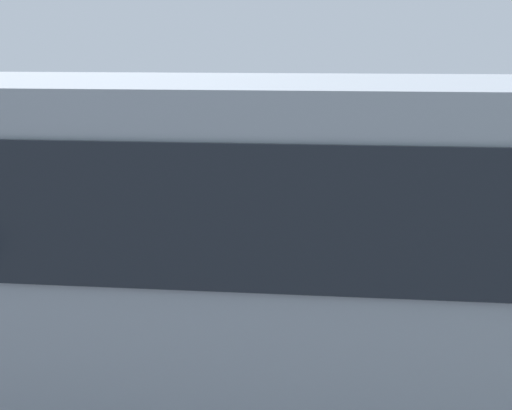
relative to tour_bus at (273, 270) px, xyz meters
name	(u,v)px	position (x,y,z in m)	size (l,w,h in m)	color
ground_plane	(282,281)	(0.38, -4.37, -1.64)	(80.00, 80.00, 0.00)	#4C4C51
tour_bus	(273,270)	(0.00, 0.00, 0.00)	(10.02, 2.82, 3.25)	#8C939E
spectator_far_left	(423,262)	(-1.49, -2.25, -0.59)	(0.58, 0.33, 1.77)	black
spectator_left	(346,254)	(-0.60, -2.50, -0.60)	(0.58, 0.37, 1.75)	black
spectator_centre	(269,256)	(0.32, -2.28, -0.60)	(0.57, 0.32, 1.75)	#473823
spectator_right	(183,241)	(1.47, -2.65, -0.56)	(0.57, 0.32, 1.81)	black
stunt_motorcycle	(173,173)	(2.91, -7.62, -0.65)	(1.91, 1.09, 1.65)	black
bay_line_b	(465,262)	(-2.51, -5.71, -1.64)	(0.19, 4.71, 0.01)	white
bay_line_c	(292,255)	(0.36, -5.71, -1.64)	(0.17, 3.68, 0.01)	white
bay_line_d	(130,248)	(3.22, -5.71, -1.64)	(0.20, 5.00, 0.01)	white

